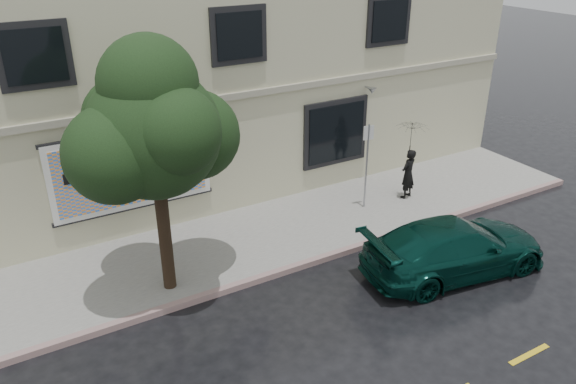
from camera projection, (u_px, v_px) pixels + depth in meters
ground at (340, 297)px, 13.02m from camera, size 90.00×90.00×0.00m
sidewalk at (272, 234)px, 15.52m from camera, size 20.00×3.50×0.15m
curb at (306, 264)px, 14.16m from camera, size 20.00×0.18×0.16m
building at (188, 69)px, 18.53m from camera, size 20.00×8.12×7.00m
billboard at (132, 171)px, 14.52m from camera, size 4.30×0.16×2.20m
car at (455, 247)px, 13.71m from camera, size 4.97×2.73×1.37m
pedestrian at (408, 174)px, 17.13m from camera, size 0.66×0.53×1.57m
umbrella at (412, 138)px, 16.63m from camera, size 1.19×1.19×0.75m
street_tree at (154, 134)px, 11.54m from camera, size 2.80×2.80×5.20m
sign_pole at (367, 159)px, 16.18m from camera, size 0.32×0.08×2.60m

